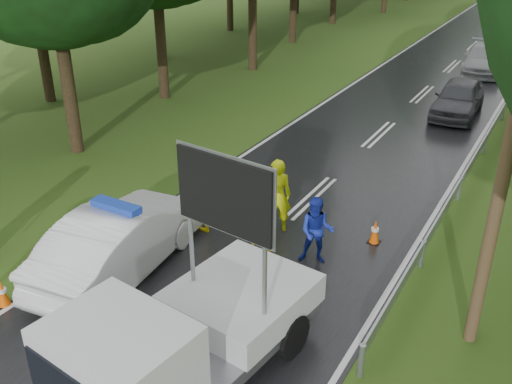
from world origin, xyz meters
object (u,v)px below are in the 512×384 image
Objects in this scene: work_truck at (178,342)px; civilian at (317,231)px; queue_car_second at (484,59)px; police_sedan at (120,241)px; officer at (277,196)px; barrier at (229,213)px; queue_car_first at (458,98)px.

work_truck is 3.12× the size of civilian.
civilian reaches higher than queue_car_second.
police_sedan is 2.51× the size of officer.
civilian is (1.49, -0.86, -0.17)m from officer.
queue_car_second reaches higher than barrier.
civilian is 12.78m from queue_car_first.
officer is at bearing 132.29° from civilian.
civilian is at bearing 116.64° from officer.
work_truck reaches higher than police_sedan.
officer is at bearing 108.87° from work_truck.
officer reaches higher than queue_car_first.
queue_car_first is (2.77, 12.97, -0.07)m from barrier.
barrier is 0.60× the size of queue_car_first.
work_truck is 5.84m from officer.
barrier is at bearing 120.00° from work_truck.
work_truck is at bearing -111.41° from civilian.
work_truck reaches higher than queue_car_second.
police_sedan is 1.06× the size of queue_car_second.
work_truck reaches higher than officer.
queue_car_second is at bearing -128.03° from officer.
civilian is at bearing 10.00° from barrier.
work_truck is 17.65m from queue_car_first.
police_sedan is at bearing 152.68° from work_truck.
barrier is at bearing -103.21° from queue_car_second.
police_sedan is at bearing -115.97° from barrier.
queue_car_first reaches higher than barrier.
queue_car_first reaches higher than queue_car_second.
queue_car_second is (2.38, 20.79, -0.10)m from barrier.
officer is (0.78, 1.06, 0.22)m from barrier.
queue_car_second is (1.60, 19.74, -0.31)m from officer.
police_sedan reaches higher than queue_car_second.
barrier is 13.26m from queue_car_first.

